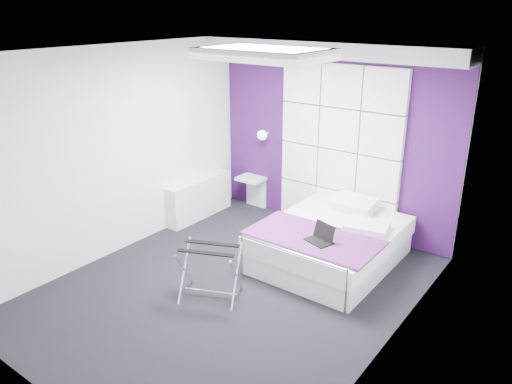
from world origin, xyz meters
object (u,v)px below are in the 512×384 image
Objects in this scene: bed at (331,242)px; radiator at (199,198)px; luggage_rack at (210,272)px; wall_lamp at (264,135)px; nightstand at (251,179)px; laptop at (321,237)px.

radiator is at bearing 178.06° from bed.
bed is 2.99× the size of luggage_rack.
luggage_rack is (0.97, -2.33, -0.92)m from wall_lamp.
bed is 4.51× the size of nightstand.
bed is at bearing -23.34° from nightstand.
wall_lamp is 1.35m from radiator.
wall_lamp is at bearing 10.71° from nightstand.
bed is (2.28, -0.08, -0.03)m from radiator.
radiator is 0.86m from nightstand.
laptop reaches higher than nightstand.
luggage_rack is at bearing -113.97° from bed.
wall_lamp is 0.08× the size of bed.
radiator is 0.66× the size of bed.
radiator is 1.96× the size of luggage_rack.
wall_lamp reaches higher than nightstand.
nightstand is 2.59m from luggage_rack.
laptop is (1.97, -1.29, 0.07)m from nightstand.
bed is (1.64, -0.84, -0.95)m from wall_lamp.
bed is 2.02m from nightstand.
luggage_rack is 2.06× the size of laptop.
wall_lamp reaches higher than luggage_rack.
radiator is 2.25m from luggage_rack.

